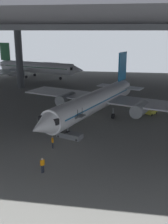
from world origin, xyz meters
TOP-DOWN VIEW (x-y plane):
  - ground_plane at (0.00, 0.00)m, footprint 110.00×110.00m
  - hangar_structure at (-0.07, 13.75)m, footprint 121.00×99.00m
  - airplane_main at (0.17, -0.60)m, footprint 31.26×31.46m
  - boarding_stairs at (-2.43, -9.29)m, footprint 4.21×2.66m
  - crew_worker_near_nose at (-3.25, -19.37)m, footprint 0.40×0.44m
  - crew_worker_by_stairs at (-3.90, -13.12)m, footprint 0.36×0.50m
  - airplane_distant at (-23.72, 38.35)m, footprint 32.53×32.10m
  - baggage_tug at (9.48, 3.74)m, footprint 2.23×2.49m

SIDE VIEW (x-z plane):
  - ground_plane at x=0.00m, z-range 0.00..0.00m
  - baggage_tug at x=9.48m, z-range 0.08..0.98m
  - boarding_stairs at x=-2.43m, z-range -1.50..2.92m
  - crew_worker_by_stairs at x=-3.90m, z-range 0.10..1.67m
  - crew_worker_near_nose at x=-3.25m, z-range 0.12..1.81m
  - airplane_main at x=0.17m, z-range -1.93..8.41m
  - airplane_distant at x=-23.72m, z-range -1.98..8.53m
  - hangar_structure at x=-0.07m, z-range 7.50..23.77m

